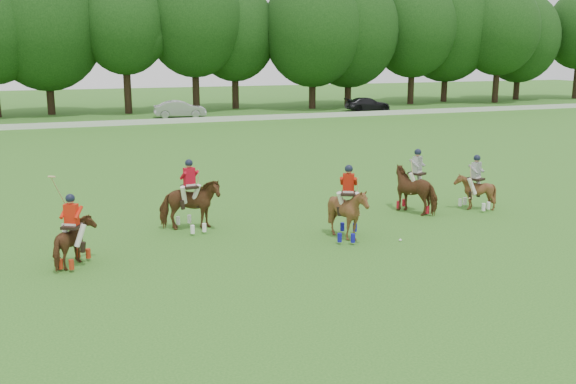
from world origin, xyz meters
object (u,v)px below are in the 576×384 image
object	(u,v)px
car_right	(368,104)
polo_stripe_b	(475,191)
polo_stripe_a	(416,189)
polo_ball	(400,240)
polo_red_c	(348,212)
car_mid	(180,109)
polo_red_b	(190,205)
polo_red_a	(73,241)

from	to	relation	value
car_right	polo_stripe_b	xyz separation A→B (m)	(-14.83, -37.78, 0.08)
polo_stripe_a	polo_ball	xyz separation A→B (m)	(-2.48, -3.18, -0.83)
polo_red_c	polo_ball	size ratio (longest dim) A/B	27.04
car_mid	car_right	distance (m)	18.89
polo_red_b	polo_ball	bearing A→B (deg)	-31.00
polo_stripe_a	polo_ball	bearing A→B (deg)	-127.94
polo_red_c	polo_stripe_a	distance (m)	4.58
polo_stripe_b	polo_red_c	bearing A→B (deg)	-163.44
polo_stripe_a	polo_red_a	bearing A→B (deg)	-170.49
car_right	polo_red_c	bearing A→B (deg)	158.04
polo_red_b	polo_red_c	size ratio (longest dim) A/B	1.00
polo_ball	polo_stripe_a	bearing A→B (deg)	52.06
polo_red_b	polo_ball	distance (m)	7.07
polo_red_c	polo_stripe_a	xyz separation A→B (m)	(3.94, 2.32, -0.01)
car_right	polo_stripe_b	distance (m)	40.59
polo_red_c	polo_stripe_b	world-z (taller)	polo_red_c
polo_red_a	polo_stripe_b	distance (m)	14.74
polo_stripe_b	polo_ball	world-z (taller)	polo_stripe_b
polo_stripe_b	polo_red_b	bearing A→B (deg)	175.23
polo_red_a	polo_ball	xyz separation A→B (m)	(9.87, -1.11, -0.69)
car_right	polo_ball	xyz separation A→B (m)	(-19.61, -40.50, -0.62)
car_right	polo_red_c	world-z (taller)	polo_red_c
polo_red_a	polo_stripe_b	xyz separation A→B (m)	(14.65, 1.60, 0.01)
polo_red_b	polo_stripe_b	bearing A→B (deg)	-4.77
polo_stripe_a	polo_stripe_b	world-z (taller)	polo_stripe_a
car_mid	polo_stripe_a	xyz separation A→B (m)	(1.76, -37.31, 0.12)
polo_red_b	polo_stripe_b	size ratio (longest dim) A/B	1.15
car_right	polo_red_c	distance (m)	44.89
polo_stripe_b	car_right	bearing A→B (deg)	68.57
polo_stripe_b	polo_ball	bearing A→B (deg)	-150.41
polo_red_a	polo_ball	bearing A→B (deg)	-6.44
polo_red_c	polo_red_a	bearing A→B (deg)	178.27
car_mid	polo_ball	xyz separation A→B (m)	(-0.72, -40.50, -0.71)
polo_stripe_a	polo_ball	size ratio (longest dim) A/B	26.70
car_right	polo_red_a	size ratio (longest dim) A/B	1.73
polo_red_c	polo_stripe_b	size ratio (longest dim) A/B	1.15
polo_red_c	polo_ball	world-z (taller)	polo_red_c
polo_red_b	polo_stripe_a	distance (m)	8.51
polo_red_c	car_right	bearing A→B (deg)	62.00
polo_red_c	polo_stripe_b	distance (m)	6.51
polo_red_a	polo_stripe_a	world-z (taller)	polo_red_a
car_right	polo_red_b	xyz separation A→B (m)	(-25.63, -36.88, 0.23)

